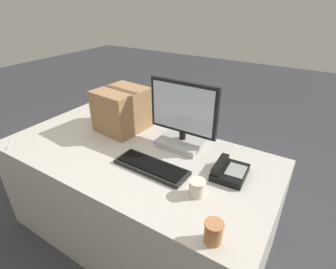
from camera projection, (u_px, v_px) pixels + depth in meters
ground_plane at (140, 230)px, 2.03m from camera, size 12.00×12.00×0.00m
office_desk at (137, 195)px, 1.86m from camera, size 1.80×0.90×0.72m
monitor at (183, 121)px, 1.69m from camera, size 0.47×0.25×0.44m
keyboard at (151, 167)px, 1.52m from camera, size 0.45×0.17×0.03m
desk_phone at (229, 171)px, 1.46m from camera, size 0.19×0.22×0.07m
paper_cup_left at (197, 188)px, 1.31m from camera, size 0.09×0.09×0.09m
paper_cup_right at (213, 232)px, 1.06m from camera, size 0.08×0.08×0.10m
spoon at (8, 146)px, 1.75m from camera, size 0.11×0.11×0.00m
cardboard_box at (122, 109)px, 1.92m from camera, size 0.34×0.36×0.31m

